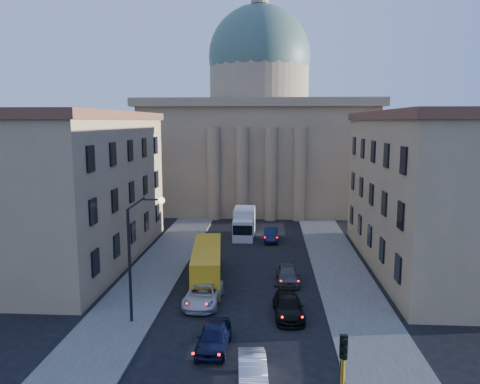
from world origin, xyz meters
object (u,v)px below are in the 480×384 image
at_px(car_left_near, 214,337).
at_px(city_bus, 207,262).
at_px(car_right_near, 252,371).
at_px(street_lamp, 137,249).
at_px(traffic_light, 343,371).
at_px(box_truck, 244,224).

height_order(car_left_near, city_bus, city_bus).
bearing_deg(car_right_near, car_left_near, 119.65).
relative_size(car_left_near, car_right_near, 1.08).
bearing_deg(street_lamp, city_bus, 69.29).
xyz_separation_m(car_left_near, car_right_near, (2.50, -3.64, -0.08)).
relative_size(traffic_light, box_truck, 0.70).
height_order(car_right_near, box_truck, box_truck).
height_order(street_lamp, box_truck, street_lamp).
bearing_deg(car_right_near, box_truck, 89.22).
distance_m(city_bus, box_truck, 15.75).
height_order(traffic_light, car_right_near, traffic_light).
bearing_deg(traffic_light, street_lamp, 140.82).
distance_m(car_left_near, box_truck, 28.11).
xyz_separation_m(street_lamp, box_truck, (5.84, 24.74, -3.69)).
xyz_separation_m(street_lamp, car_left_near, (5.57, -3.36, -4.50)).
distance_m(car_left_near, car_right_near, 4.42).
distance_m(street_lamp, box_truck, 25.69).
height_order(street_lamp, city_bus, street_lamp).
xyz_separation_m(city_bus, box_truck, (2.37, 15.57, 0.02)).
bearing_deg(box_truck, traffic_light, -79.40).
distance_m(car_right_near, box_truck, 31.83).
distance_m(traffic_light, box_truck, 35.34).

